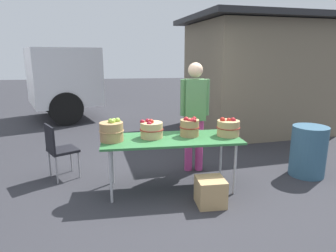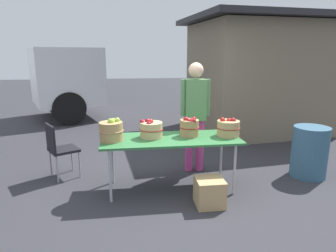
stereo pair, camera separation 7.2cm
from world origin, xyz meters
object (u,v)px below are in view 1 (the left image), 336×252
Objects in this scene: apple_basket_red_1 at (190,127)px; folding_chair at (58,147)px; apple_basket_green_0 at (112,131)px; apple_basket_red_0 at (151,129)px; vendor_adult at (195,109)px; apple_basket_red_2 at (228,127)px; produce_crate at (210,192)px; trash_barrel at (308,151)px; market_table at (171,141)px.

apple_basket_red_1 reaches higher than folding_chair.
apple_basket_green_0 is 0.55m from apple_basket_red_0.
apple_basket_green_0 is 0.19× the size of vendor_adult.
vendor_adult reaches higher than apple_basket_red_2.
apple_basket_red_1 is at bearing 103.27° from produce_crate.
apple_basket_green_0 is at bearing -179.24° from apple_basket_red_2.
produce_crate is (0.15, -0.62, -0.71)m from apple_basket_red_1.
apple_basket_red_0 is 0.54m from apple_basket_red_1.
produce_crate is at bearing -76.73° from apple_basket_red_1.
apple_basket_red_0 is at bearing 138.16° from produce_crate.
produce_crate is (0.69, -0.62, -0.69)m from apple_basket_red_0.
folding_chair reaches higher than trash_barrel.
apple_basket_red_1 is (1.08, 0.09, -0.01)m from apple_basket_green_0.
apple_basket_green_0 is 0.94× the size of produce_crate.
vendor_adult is at bearing 52.91° from market_table.
apple_basket_red_0 is 1.52m from folding_chair.
folding_chair is at bearing 164.27° from apple_basket_red_1.
trash_barrel is at bearing -125.76° from folding_chair.
apple_basket_red_2 is at bearing -6.64° from apple_basket_red_1.
apple_basket_red_2 is 2.56m from folding_chair.
apple_basket_red_1 is (0.54, 0.00, 0.02)m from apple_basket_red_0.
apple_basket_green_0 is 0.41× the size of trash_barrel.
produce_crate is (2.07, -1.16, -0.33)m from folding_chair.
apple_basket_red_1 is 0.33× the size of folding_chair.
apple_basket_red_2 reaches higher than produce_crate.
apple_basket_red_0 reaches higher than market_table.
market_table is 0.33m from apple_basket_red_1.
market_table is 5.70× the size of apple_basket_red_2.
apple_basket_green_0 is at bearing -176.67° from trash_barrel.
apple_basket_red_0 reaches higher than trash_barrel.
trash_barrel is (1.94, 0.09, -0.48)m from apple_basket_red_1.
trash_barrel is 2.27× the size of produce_crate.
apple_basket_red_2 reaches higher than folding_chair.
trash_barrel is (2.48, 0.09, -0.47)m from apple_basket_red_0.
apple_basket_red_2 is 0.97m from produce_crate.
vendor_adult is 2.04× the size of folding_chair.
apple_basket_red_2 is 0.73m from vendor_adult.
apple_basket_red_2 is at bearing 0.42° from market_table.
apple_basket_green_0 is 3.06m from trash_barrel.
apple_basket_green_0 reaches higher than folding_chair.
folding_chair is at bearing 158.50° from apple_basket_red_0.
trash_barrel is (3.02, 0.18, -0.49)m from apple_basket_green_0.
apple_basket_green_0 is at bearing -175.49° from apple_basket_red_1.
market_table is at bearing -179.58° from apple_basket_red_2.
apple_basket_red_1 reaches higher than market_table.
produce_crate is (-0.40, -0.55, -0.69)m from apple_basket_red_2.
folding_chair reaches higher than market_table.
folding_chair is (-2.47, 0.60, -0.36)m from apple_basket_red_2.
apple_basket_red_1 reaches higher than trash_barrel.
folding_chair is at bearing 143.32° from apple_basket_green_0.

